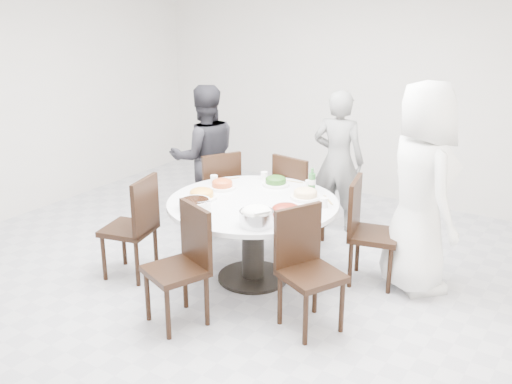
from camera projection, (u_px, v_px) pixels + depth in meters
The scene contains 22 objects.
floor at pixel (224, 284), 5.37m from camera, with size 6.00×6.00×0.01m, color #B2B2B7.
wall_back at pixel (367, 84), 7.29m from camera, with size 6.00×0.01×2.80m, color silver.
dining_table at pixel (253, 241), 5.34m from camera, with size 1.50×1.50×0.75m, color white.
chair_ne at pixel (375, 233), 5.26m from camera, with size 0.42×0.42×0.95m, color black.
chair_n at pixel (301, 199), 6.10m from camera, with size 0.42×0.42×0.95m, color black.
chair_nw at pixel (215, 194), 6.25m from camera, with size 0.42×0.42×0.95m, color black.
chair_sw at pixel (128, 227), 5.39m from camera, with size 0.42×0.42×0.95m, color black.
chair_s at pixel (175, 268), 4.60m from camera, with size 0.42×0.42×0.95m, color black.
chair_se at pixel (312, 273), 4.53m from camera, with size 0.42×0.42×0.95m, color black.
diner_right at pixel (421, 189), 5.04m from camera, with size 0.89×0.58×1.82m, color white.
diner_middle at pixel (338, 161), 6.38m from camera, with size 0.56×0.36×1.52m, color black.
diner_left at pixel (205, 157), 6.46m from camera, with size 0.76×0.59×1.56m, color black.
dish_greens at pixel (276, 182), 5.62m from camera, with size 0.25×0.25×0.06m, color white.
dish_pale at pixel (305, 195), 5.28m from camera, with size 0.27×0.27×0.07m, color white.
dish_orange at pixel (222, 185), 5.54m from camera, with size 0.25×0.25×0.07m, color white.
dish_redbrown at pixel (286, 212), 4.88m from camera, with size 0.30×0.30×0.07m, color white.
dish_tofu at pixel (202, 195), 5.27m from camera, with size 0.27×0.27×0.07m, color white.
rice_bowl at pixel (257, 218), 4.68m from camera, with size 0.27×0.27×0.12m, color silver.
soup_bowl at pixel (195, 204), 5.03m from camera, with size 0.27×0.27×0.08m, color white.
beverage_bottle at pixel (312, 180), 5.42m from camera, with size 0.06×0.06×0.22m, color #2A692F.
tea_cups at pixel (290, 180), 5.67m from camera, with size 0.07×0.07×0.08m, color white.
chopsticks at pixel (291, 181), 5.75m from camera, with size 0.24×0.04×0.01m, color tan, non-canonical shape.
Camera 1 is at (2.88, -3.86, 2.53)m, focal length 42.00 mm.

